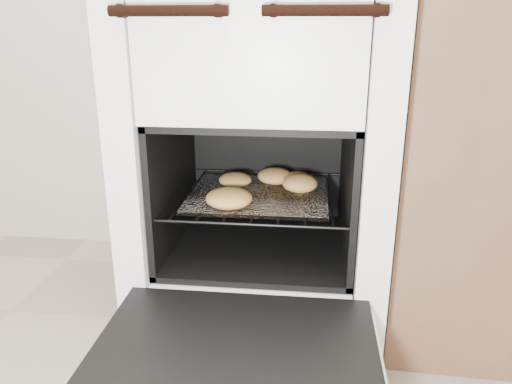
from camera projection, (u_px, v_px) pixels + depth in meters
The scene contains 5 objects.
stove at pixel (262, 156), 1.36m from camera, with size 0.63×0.70×0.96m.
oven_door at pixel (234, 360), 0.95m from camera, with size 0.57×0.44×0.04m.
oven_rack at pixel (259, 195), 1.33m from camera, with size 0.46×0.44×0.01m.
foil_sheet at pixel (259, 195), 1.30m from camera, with size 0.36×0.31×0.01m, color white.
baked_rolls at pixel (266, 185), 1.31m from camera, with size 0.30×0.33×0.05m.
Camera 1 is at (0.20, -0.17, 0.82)m, focal length 35.00 mm.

